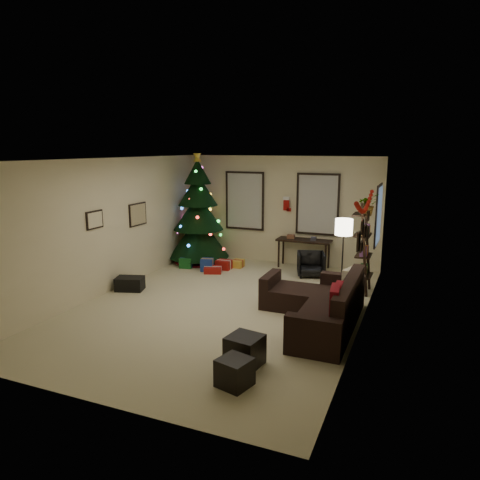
{
  "coord_description": "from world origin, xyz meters",
  "views": [
    {
      "loc": [
        3.31,
        -7.18,
        2.9
      ],
      "look_at": [
        0.1,
        0.6,
        1.15
      ],
      "focal_mm": 33.4,
      "sensor_mm": 36.0,
      "label": 1
    }
  ],
  "objects_px": {
    "bookshelf": "(365,249)",
    "sofa": "(321,307)",
    "desk_chair": "(311,264)",
    "desk": "(304,243)",
    "christmas_tree": "(198,216)"
  },
  "relations": [
    {
      "from": "christmas_tree",
      "to": "desk_chair",
      "type": "bearing_deg",
      "value": -3.74
    },
    {
      "from": "sofa",
      "to": "desk_chair",
      "type": "relative_size",
      "value": 4.48
    },
    {
      "from": "desk",
      "to": "desk_chair",
      "type": "distance_m",
      "value": 0.81
    },
    {
      "from": "christmas_tree",
      "to": "sofa",
      "type": "distance_m",
      "value": 4.83
    },
    {
      "from": "sofa",
      "to": "bookshelf",
      "type": "bearing_deg",
      "value": 76.92
    },
    {
      "from": "desk",
      "to": "desk_chair",
      "type": "height_order",
      "value": "desk"
    },
    {
      "from": "desk_chair",
      "to": "bookshelf",
      "type": "relative_size",
      "value": 0.31
    },
    {
      "from": "bookshelf",
      "to": "sofa",
      "type": "bearing_deg",
      "value": -103.08
    },
    {
      "from": "sofa",
      "to": "desk_chair",
      "type": "bearing_deg",
      "value": 107.3
    },
    {
      "from": "sofa",
      "to": "desk",
      "type": "distance_m",
      "value": 3.51
    },
    {
      "from": "sofa",
      "to": "bookshelf",
      "type": "relative_size",
      "value": 1.37
    },
    {
      "from": "desk",
      "to": "desk_chair",
      "type": "bearing_deg",
      "value": -62.42
    },
    {
      "from": "desk_chair",
      "to": "bookshelf",
      "type": "distance_m",
      "value": 1.59
    },
    {
      "from": "sofa",
      "to": "desk_chair",
      "type": "distance_m",
      "value": 2.76
    },
    {
      "from": "desk",
      "to": "bookshelf",
      "type": "relative_size",
      "value": 0.71
    }
  ]
}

